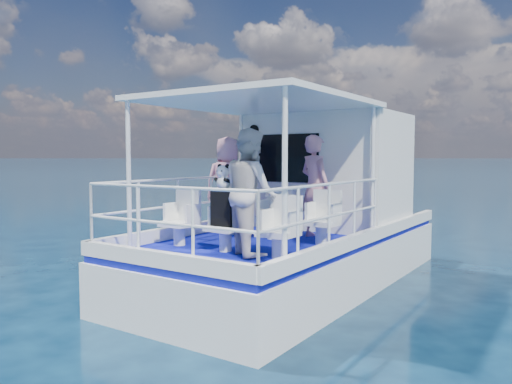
% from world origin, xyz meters
% --- Properties ---
extents(ground, '(2000.00, 2000.00, 0.00)m').
position_xyz_m(ground, '(0.00, 0.00, 0.00)').
color(ground, black).
rests_on(ground, ground).
extents(hull, '(3.00, 7.00, 1.60)m').
position_xyz_m(hull, '(0.00, 1.00, 0.00)').
color(hull, white).
rests_on(hull, ground).
extents(deck, '(2.90, 6.90, 0.10)m').
position_xyz_m(deck, '(0.00, 1.00, 0.85)').
color(deck, '#0A1096').
rests_on(deck, hull).
extents(cabin, '(2.85, 2.00, 2.20)m').
position_xyz_m(cabin, '(0.00, 2.30, 2.00)').
color(cabin, white).
rests_on(cabin, deck).
extents(canopy, '(3.00, 3.20, 0.08)m').
position_xyz_m(canopy, '(0.00, -0.20, 3.14)').
color(canopy, white).
rests_on(canopy, cabin).
extents(canopy_posts, '(2.77, 2.97, 2.20)m').
position_xyz_m(canopy_posts, '(0.00, -0.25, 2.00)').
color(canopy_posts, white).
rests_on(canopy_posts, deck).
extents(railings, '(2.84, 3.59, 1.00)m').
position_xyz_m(railings, '(0.00, -0.58, 1.40)').
color(railings, white).
rests_on(railings, deck).
extents(seat_port_fwd, '(0.48, 0.46, 0.38)m').
position_xyz_m(seat_port_fwd, '(-0.90, 0.20, 1.09)').
color(seat_port_fwd, white).
rests_on(seat_port_fwd, deck).
extents(seat_center_fwd, '(0.48, 0.46, 0.38)m').
position_xyz_m(seat_center_fwd, '(0.00, 0.20, 1.09)').
color(seat_center_fwd, white).
rests_on(seat_center_fwd, deck).
extents(seat_stbd_fwd, '(0.48, 0.46, 0.38)m').
position_xyz_m(seat_stbd_fwd, '(0.90, 0.20, 1.09)').
color(seat_stbd_fwd, white).
rests_on(seat_stbd_fwd, deck).
extents(seat_port_aft, '(0.48, 0.46, 0.38)m').
position_xyz_m(seat_port_aft, '(-0.90, -1.10, 1.09)').
color(seat_port_aft, white).
rests_on(seat_port_aft, deck).
extents(seat_center_aft, '(0.48, 0.46, 0.38)m').
position_xyz_m(seat_center_aft, '(0.00, -1.10, 1.09)').
color(seat_center_aft, white).
rests_on(seat_center_aft, deck).
extents(seat_stbd_aft, '(0.48, 0.46, 0.38)m').
position_xyz_m(seat_stbd_aft, '(0.90, -1.10, 1.09)').
color(seat_stbd_aft, white).
rests_on(seat_stbd_aft, deck).
extents(passenger_port_fwd, '(0.78, 0.69, 1.75)m').
position_xyz_m(passenger_port_fwd, '(-1.24, 0.61, 1.77)').
color(passenger_port_fwd, pink).
rests_on(passenger_port_fwd, deck).
extents(passenger_stbd_fwd, '(0.75, 0.63, 1.75)m').
position_xyz_m(passenger_stbd_fwd, '(0.50, 0.76, 1.77)').
color(passenger_stbd_fwd, '#C47E93').
rests_on(passenger_stbd_fwd, deck).
extents(passenger_stbd_aft, '(1.09, 1.05, 1.77)m').
position_xyz_m(passenger_stbd_aft, '(0.44, -1.09, 1.79)').
color(passenger_stbd_aft, silver).
rests_on(passenger_stbd_aft, deck).
extents(backpack_port, '(0.29, 0.16, 0.38)m').
position_xyz_m(backpack_port, '(-0.88, 0.17, 1.47)').
color(backpack_port, black).
rests_on(backpack_port, seat_port_fwd).
extents(backpack_center, '(0.35, 0.20, 0.53)m').
position_xyz_m(backpack_center, '(0.02, -1.15, 1.55)').
color(backpack_center, black).
rests_on(backpack_center, seat_center_aft).
extents(compact_camera, '(0.10, 0.06, 0.06)m').
position_xyz_m(compact_camera, '(-0.88, 0.17, 1.69)').
color(compact_camera, black).
rests_on(compact_camera, backpack_port).
extents(panda, '(0.23, 0.19, 0.36)m').
position_xyz_m(panda, '(0.02, -1.17, 1.99)').
color(panda, white).
rests_on(panda, backpack_center).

